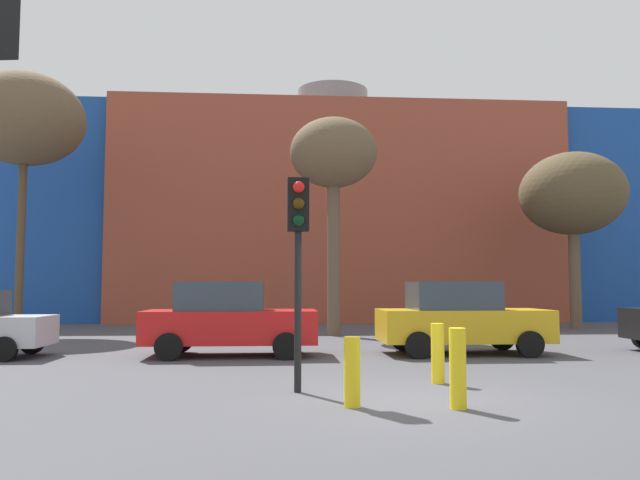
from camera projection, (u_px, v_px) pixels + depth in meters
ground_plane at (409, 400)px, 9.55m from camera, size 200.00×200.00×0.00m
building_backdrop at (333, 220)px, 35.08m from camera, size 37.37×11.01×12.94m
parked_car_1 at (228, 319)px, 15.66m from camera, size 4.29×2.10×1.86m
parked_car_2 at (460, 318)px, 16.09m from camera, size 4.31×2.11×1.87m
traffic_light_island at (298, 234)px, 10.41m from camera, size 0.36×0.36×3.57m
bare_tree_0 at (25, 120)px, 23.96m from camera, size 4.48×4.48×9.99m
bare_tree_1 at (572, 195)px, 25.95m from camera, size 4.32×4.32×7.35m
bare_tree_2 at (333, 157)px, 22.54m from camera, size 3.17×3.17×7.87m
bollard_yellow_0 at (438, 353)px, 11.23m from camera, size 0.24×0.24×1.07m
bollard_yellow_1 at (458, 368)px, 8.89m from camera, size 0.24×0.24×1.15m
bollard_yellow_2 at (352, 372)px, 9.02m from camera, size 0.24×0.24×1.01m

